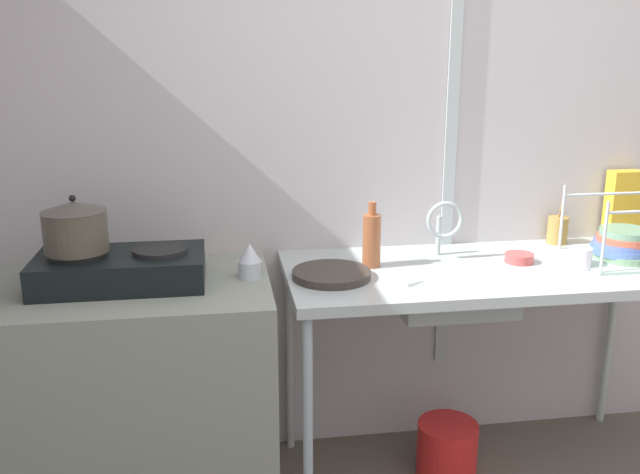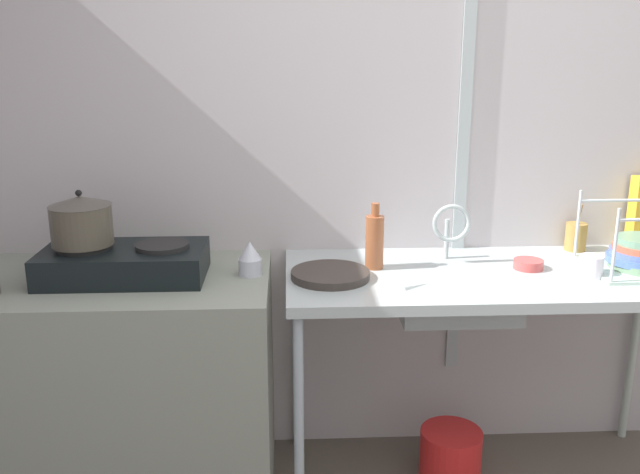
# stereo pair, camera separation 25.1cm
# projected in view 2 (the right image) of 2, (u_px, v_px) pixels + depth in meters

# --- Properties ---
(wall_back) EXTENTS (4.88, 0.10, 2.40)m
(wall_back) POSITION_uv_depth(u_px,v_px,m) (458.00, 180.00, 2.89)
(wall_back) COLOR #B6B0B3
(wall_back) RESTS_ON ground
(wall_metal_strip) EXTENTS (0.05, 0.01, 1.92)m
(wall_metal_strip) POSITION_uv_depth(u_px,v_px,m) (462.00, 154.00, 2.80)
(wall_metal_strip) COLOR #A6B2B3
(counter_concrete) EXTENTS (1.21, 0.68, 0.91)m
(counter_concrete) POSITION_uv_depth(u_px,v_px,m) (117.00, 389.00, 2.64)
(counter_concrete) COLOR gray
(counter_concrete) RESTS_ON ground
(counter_sink) EXTENTS (1.59, 0.68, 0.91)m
(counter_sink) POSITION_uv_depth(u_px,v_px,m) (493.00, 288.00, 2.60)
(counter_sink) COLOR #A6B2B3
(counter_sink) RESTS_ON ground
(stove) EXTENTS (0.60, 0.33, 0.13)m
(stove) POSITION_uv_depth(u_px,v_px,m) (124.00, 262.00, 2.51)
(stove) COLOR black
(stove) RESTS_ON counter_concrete
(pot_on_left_burner) EXTENTS (0.22, 0.22, 0.20)m
(pot_on_left_burner) POSITION_uv_depth(u_px,v_px,m) (81.00, 220.00, 2.46)
(pot_on_left_burner) COLOR #4A4438
(pot_on_left_burner) RESTS_ON stove
(percolator) EXTENTS (0.09, 0.09, 0.13)m
(percolator) POSITION_uv_depth(u_px,v_px,m) (250.00, 259.00, 2.54)
(percolator) COLOR silver
(percolator) RESTS_ON counter_concrete
(sink_basin) EXTENTS (0.44, 0.35, 0.15)m
(sink_basin) POSITION_uv_depth(u_px,v_px,m) (455.00, 293.00, 2.58)
(sink_basin) COLOR #A6B2B3
(sink_basin) RESTS_ON counter_sink
(faucet) EXTENTS (0.15, 0.09, 0.24)m
(faucet) POSITION_uv_depth(u_px,v_px,m) (451.00, 225.00, 2.66)
(faucet) COLOR #A6B2B3
(faucet) RESTS_ON counter_sink
(frying_pan) EXTENTS (0.29, 0.29, 0.03)m
(frying_pan) POSITION_uv_depth(u_px,v_px,m) (330.00, 275.00, 2.51)
(frying_pan) COLOR #322C28
(frying_pan) RESTS_ON counter_sink
(cup_by_rack) EXTENTS (0.09, 0.09, 0.08)m
(cup_by_rack) POSITION_uv_depth(u_px,v_px,m) (591.00, 266.00, 2.52)
(cup_by_rack) COLOR white
(cup_by_rack) RESTS_ON counter_sink
(small_bowl_on_drainboard) EXTENTS (0.11, 0.11, 0.04)m
(small_bowl_on_drainboard) POSITION_uv_depth(u_px,v_px,m) (528.00, 264.00, 2.62)
(small_bowl_on_drainboard) COLOR #BE4B48
(small_bowl_on_drainboard) RESTS_ON counter_sink
(bottle_by_sink) EXTENTS (0.07, 0.07, 0.26)m
(bottle_by_sink) POSITION_uv_depth(u_px,v_px,m) (375.00, 241.00, 2.61)
(bottle_by_sink) COLOR #965330
(bottle_by_sink) RESTS_ON counter_sink
(utensil_jar) EXTENTS (0.09, 0.09, 0.20)m
(utensil_jar) POSITION_uv_depth(u_px,v_px,m) (576.00, 236.00, 2.86)
(utensil_jar) COLOR #A27C3B
(utensil_jar) RESTS_ON counter_sink
(bucket_on_floor) EXTENTS (0.25, 0.25, 0.24)m
(bucket_on_floor) POSITION_uv_depth(u_px,v_px,m) (450.00, 458.00, 2.78)
(bucket_on_floor) COLOR red
(bucket_on_floor) RESTS_ON ground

